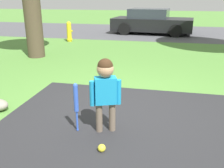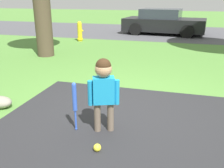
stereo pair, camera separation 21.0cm
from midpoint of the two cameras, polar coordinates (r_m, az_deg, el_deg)
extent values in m
plane|color=#518438|center=(4.11, 1.00, -5.80)|extent=(60.00, 60.00, 0.00)
cube|color=#4C4C51|center=(13.34, 9.31, 11.67)|extent=(40.00, 6.00, 0.01)
cylinder|color=#6B5B4C|center=(3.40, -4.74, -7.67)|extent=(0.09, 0.09, 0.42)
cylinder|color=#6B5B4C|center=(3.41, -1.73, -7.48)|extent=(0.09, 0.09, 0.42)
cube|color=#198CC6|center=(3.25, -3.36, -1.49)|extent=(0.31, 0.24, 0.36)
cylinder|color=#198CC6|center=(3.25, -6.40, -2.19)|extent=(0.07, 0.07, 0.34)
cylinder|color=#198CC6|center=(3.28, -0.33, -1.87)|extent=(0.07, 0.07, 0.34)
sphere|color=tan|center=(3.15, -3.46, 3.38)|extent=(0.22, 0.22, 0.22)
sphere|color=#382314|center=(3.14, -3.48, 4.05)|extent=(0.20, 0.20, 0.20)
sphere|color=blue|center=(3.53, -9.59, -10.27)|extent=(0.03, 0.03, 0.03)
cylinder|color=blue|center=(3.47, -9.72, -8.36)|extent=(0.03, 0.03, 0.30)
cylinder|color=blue|center=(3.33, -10.04, -3.30)|extent=(0.06, 0.06, 0.37)
sphere|color=blue|center=(3.27, -10.22, -0.34)|extent=(0.06, 0.06, 0.06)
sphere|color=yellow|center=(3.07, -4.39, -14.42)|extent=(0.09, 0.09, 0.09)
cylinder|color=yellow|center=(10.46, -10.34, 11.47)|extent=(0.19, 0.19, 0.71)
sphere|color=yellow|center=(10.41, -10.46, 13.40)|extent=(0.18, 0.18, 0.18)
cylinder|color=yellow|center=(10.49, -10.25, 10.01)|extent=(0.24, 0.24, 0.06)
cylinder|color=yellow|center=(10.41, -9.82, 11.86)|extent=(0.08, 0.07, 0.07)
cube|color=black|center=(12.70, 8.74, 13.36)|extent=(3.95, 2.15, 0.59)
cube|color=#2D333D|center=(12.69, 7.99, 15.71)|extent=(1.96, 1.75, 0.44)
cylinder|color=black|center=(13.50, 14.41, 12.63)|extent=(0.59, 0.23, 0.57)
cylinder|color=black|center=(11.69, 13.79, 11.71)|extent=(0.59, 0.23, 0.57)
cylinder|color=black|center=(13.84, 4.39, 13.32)|extent=(0.59, 0.23, 0.57)
cylinder|color=black|center=(12.08, 2.33, 12.47)|extent=(0.59, 0.23, 0.57)
cylinder|color=#4C3D2D|center=(7.88, -18.64, 16.58)|extent=(0.50, 0.50, 2.98)
camera|label=1|loc=(0.10, -91.66, -0.59)|focal=40.00mm
camera|label=2|loc=(0.10, 88.34, 0.59)|focal=40.00mm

